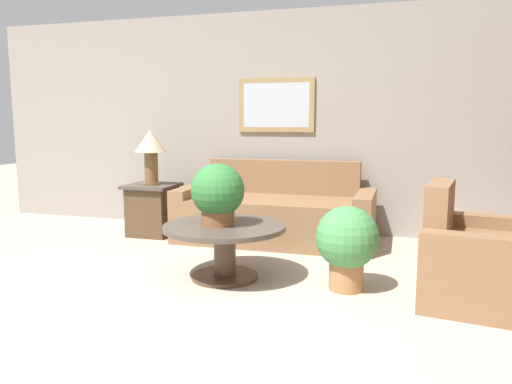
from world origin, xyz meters
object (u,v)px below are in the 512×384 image
(armchair, at_px, (493,264))
(side_table, at_px, (153,209))
(table_lamp, at_px, (151,147))
(couch_main, at_px, (276,214))
(coffee_table, at_px, (225,239))
(potted_plant_floor, at_px, (347,242))
(potted_plant_on_table, at_px, (218,193))

(armchair, distance_m, side_table, 3.67)
(table_lamp, bearing_deg, armchair, -20.30)
(couch_main, relative_size, table_lamp, 3.37)
(armchair, bearing_deg, coffee_table, 99.66)
(armchair, xyz_separation_m, coffee_table, (-2.08, -0.02, 0.04))
(couch_main, bearing_deg, table_lamp, -174.61)
(table_lamp, bearing_deg, potted_plant_floor, -28.42)
(potted_plant_floor, bearing_deg, potted_plant_on_table, -179.33)
(couch_main, distance_m, coffee_table, 1.43)
(couch_main, xyz_separation_m, coffee_table, (-0.08, -1.43, 0.04))
(armchair, distance_m, potted_plant_floor, 1.06)
(armchair, relative_size, potted_plant_floor, 1.70)
(couch_main, relative_size, coffee_table, 2.06)
(coffee_table, xyz_separation_m, potted_plant_on_table, (-0.05, -0.01, 0.40))
(couch_main, relative_size, side_table, 3.58)
(potted_plant_floor, bearing_deg, table_lamp, 151.58)
(armchair, height_order, coffee_table, armchair)
(armchair, relative_size, table_lamp, 1.80)
(potted_plant_on_table, bearing_deg, potted_plant_floor, 0.67)
(armchair, bearing_deg, couch_main, 64.01)
(potted_plant_floor, bearing_deg, couch_main, 123.33)
(coffee_table, bearing_deg, potted_plant_on_table, -163.94)
(table_lamp, relative_size, potted_plant_floor, 0.94)
(side_table, xyz_separation_m, potted_plant_on_table, (1.31, -1.30, 0.43))
(potted_plant_on_table, bearing_deg, side_table, 135.21)
(side_table, xyz_separation_m, table_lamp, (0.00, 0.00, 0.72))
(side_table, bearing_deg, couch_main, 5.39)
(side_table, height_order, potted_plant_on_table, potted_plant_on_table)
(potted_plant_on_table, bearing_deg, couch_main, 84.71)
(side_table, xyz_separation_m, potted_plant_floor, (2.39, -1.29, 0.08))
(coffee_table, bearing_deg, side_table, 136.65)
(armchair, distance_m, table_lamp, 3.75)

